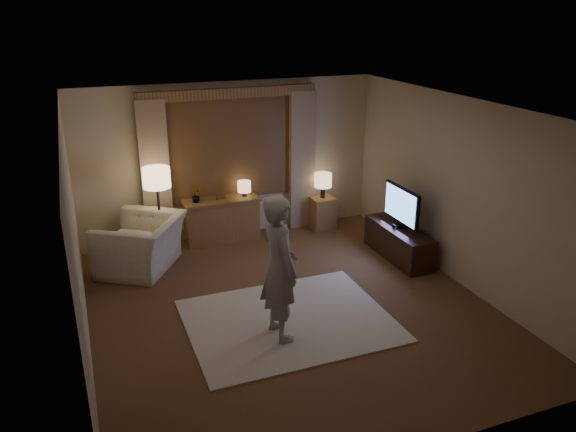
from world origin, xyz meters
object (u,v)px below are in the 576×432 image
sideboard (222,221)px  tv_stand (399,243)px  armchair (141,244)px  side_table (322,213)px  person (279,268)px

sideboard → tv_stand: 2.91m
armchair → tv_stand: size_ratio=0.86×
armchair → side_table: (3.21, 0.55, -0.11)m
side_table → tv_stand: size_ratio=0.40×
armchair → person: (1.28, -2.47, 0.51)m
tv_stand → person: person is taller
armchair → tv_stand: 3.94m
armchair → side_table: size_ratio=2.15×
side_table → person: (-1.93, -3.01, 0.62)m
side_table → tv_stand: 1.69m
side_table → tv_stand: side_table is taller
sideboard → person: 3.12m
armchair → side_table: 3.25m
sideboard → side_table: bearing=-1.6°
sideboard → person: (-0.12, -3.06, 0.55)m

